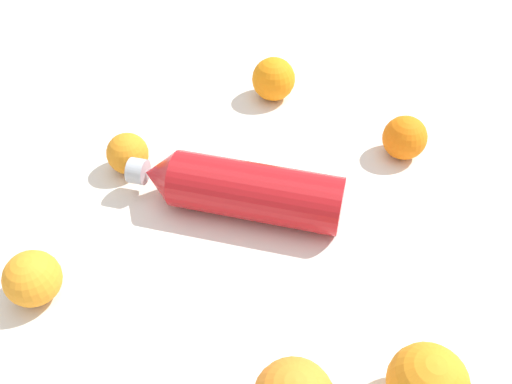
{
  "coord_description": "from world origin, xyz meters",
  "views": [
    {
      "loc": [
        0.52,
        0.08,
        0.54
      ],
      "look_at": [
        0.02,
        -0.04,
        0.04
      ],
      "focal_mm": 38.08,
      "sensor_mm": 36.0,
      "label": 1
    }
  ],
  "objects": [
    {
      "name": "orange_4",
      "position": [
        0.24,
        0.18,
        0.04
      ],
      "size": [
        0.08,
        0.08,
        0.08
      ],
      "primitive_type": "sphere",
      "color": "orange",
      "rests_on": "ground_plane"
    },
    {
      "name": "orange_5",
      "position": [
        -0.03,
        -0.24,
        0.03
      ],
      "size": [
        0.06,
        0.06,
        0.06
      ],
      "primitive_type": "sphere",
      "color": "orange",
      "rests_on": "ground_plane"
    },
    {
      "name": "orange_0",
      "position": [
        -0.26,
        -0.07,
        0.04
      ],
      "size": [
        0.07,
        0.07,
        0.07
      ],
      "primitive_type": "sphere",
      "color": "orange",
      "rests_on": "ground_plane"
    },
    {
      "name": "orange_2",
      "position": [
        -0.15,
        0.15,
        0.03
      ],
      "size": [
        0.07,
        0.07,
        0.07
      ],
      "primitive_type": "sphere",
      "color": "orange",
      "rests_on": "ground_plane"
    },
    {
      "name": "water_bottle",
      "position": [
        0.02,
        -0.06,
        0.04
      ],
      "size": [
        0.08,
        0.29,
        0.08
      ],
      "rotation": [
        0.0,
        0.0,
        4.69
      ],
      "color": "red",
      "rests_on": "ground_plane"
    },
    {
      "name": "ground_plane",
      "position": [
        0.0,
        0.0,
        0.0
      ],
      "size": [
        2.4,
        2.4,
        0.0
      ],
      "primitive_type": "plane",
      "color": "silver"
    },
    {
      "name": "orange_1",
      "position": [
        0.21,
        -0.26,
        0.03
      ],
      "size": [
        0.07,
        0.07,
        0.07
      ],
      "primitive_type": "sphere",
      "color": "orange",
      "rests_on": "ground_plane"
    }
  ]
}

